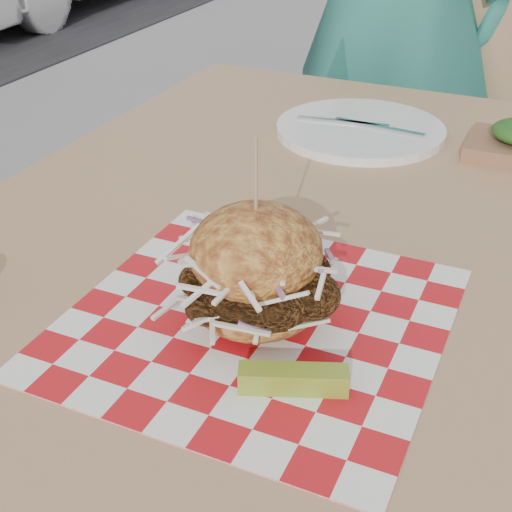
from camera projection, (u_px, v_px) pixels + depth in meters
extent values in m
cube|color=tan|center=(280.00, 237.00, 0.89)|extent=(0.80, 1.20, 0.04)
cylinder|color=#333338|center=(231.00, 245.00, 1.63)|extent=(0.05, 0.05, 0.71)
cube|color=tan|center=(417.00, 177.00, 1.72)|extent=(0.53, 0.53, 0.04)
cube|color=tan|center=(473.00, 57.00, 1.72)|extent=(0.41, 0.17, 0.50)
cylinder|color=#333338|center=(309.00, 262.00, 1.83)|extent=(0.03, 0.03, 0.43)
cylinder|color=#333338|center=(432.00, 317.00, 1.63)|extent=(0.03, 0.03, 0.43)
cylinder|color=#333338|center=(387.00, 214.00, 2.06)|extent=(0.03, 0.03, 0.43)
cylinder|color=#333338|center=(503.00, 257.00, 1.85)|extent=(0.03, 0.03, 0.43)
cube|color=red|center=(256.00, 320.00, 0.71)|extent=(0.36, 0.36, 0.00)
ellipsoid|color=gold|center=(256.00, 301.00, 0.70)|extent=(0.12, 0.12, 0.04)
ellipsoid|color=brown|center=(256.00, 286.00, 0.69)|extent=(0.14, 0.13, 0.07)
ellipsoid|color=gold|center=(256.00, 251.00, 0.67)|extent=(0.13, 0.13, 0.09)
cylinder|color=tan|center=(256.00, 188.00, 0.63)|extent=(0.00, 0.00, 0.10)
cube|color=olive|center=(293.00, 379.00, 0.61)|extent=(0.10, 0.06, 0.02)
cylinder|color=white|center=(360.00, 130.00, 1.14)|extent=(0.27, 0.27, 0.01)
cube|color=silver|center=(343.00, 122.00, 1.15)|extent=(0.15, 0.03, 0.00)
cube|color=silver|center=(379.00, 127.00, 1.13)|extent=(0.15, 0.03, 0.00)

